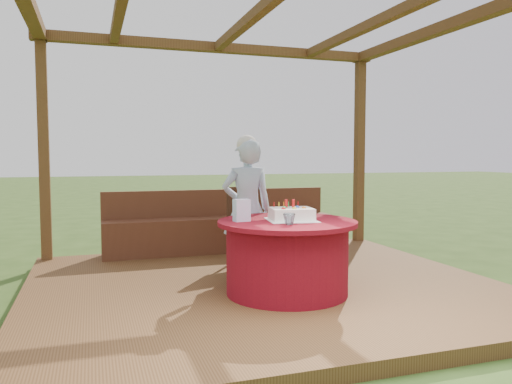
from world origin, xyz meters
TOP-DOWN VIEW (x-y plane):
  - ground at (0.00, 0.00)m, footprint 60.00×60.00m
  - deck at (0.00, 0.00)m, footprint 4.50×4.00m
  - pergola at (0.00, 0.00)m, footprint 4.50×4.00m
  - bench at (0.00, 1.72)m, footprint 3.00×0.42m
  - table at (0.07, -0.43)m, footprint 1.26×1.26m
  - chair at (0.13, 0.89)m, footprint 0.54×0.54m
  - elderly_woman at (-0.08, 0.30)m, footprint 0.55×0.39m
  - birthday_cake at (0.11, -0.43)m, footprint 0.48×0.48m
  - gift_bag at (-0.33, -0.35)m, footprint 0.15×0.11m
  - drinking_glass at (-0.01, -0.69)m, footprint 0.13×0.13m

SIDE VIEW (x-z plane):
  - ground at x=0.00m, z-range 0.00..0.00m
  - deck at x=0.00m, z-range 0.00..0.12m
  - bench at x=0.00m, z-range -0.02..0.79m
  - table at x=0.07m, z-range 0.13..0.79m
  - chair at x=0.13m, z-range 0.17..1.06m
  - drinking_glass at x=-0.01m, z-range 0.79..0.88m
  - birthday_cake at x=0.11m, z-range 0.75..0.94m
  - elderly_woman at x=-0.08m, z-range 0.12..1.58m
  - gift_bag at x=-0.33m, z-range 0.79..0.99m
  - pergola at x=0.00m, z-range 1.05..3.77m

